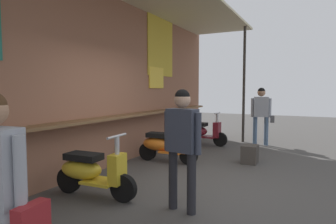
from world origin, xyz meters
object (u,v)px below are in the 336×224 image
shopper_browsing (182,137)px  merchandise_crate (250,154)px  shopper_with_handbag (262,110)px  scooter_yellow (90,171)px  scooter_maroon (201,132)px  scooter_orange (164,145)px

shopper_browsing → merchandise_crate: size_ratio=3.96×
shopper_with_handbag → scooter_yellow: bearing=150.7°
shopper_with_handbag → shopper_browsing: (-5.38, 0.12, -0.03)m
scooter_yellow → shopper_browsing: shopper_browsing is taller
shopper_browsing → shopper_with_handbag: bearing=7.0°
scooter_maroon → shopper_browsing: size_ratio=0.87×
scooter_maroon → shopper_with_handbag: shopper_with_handbag is taller
shopper_with_handbag → shopper_browsing: size_ratio=1.04×
scooter_orange → shopper_browsing: (-2.27, -1.46, 0.60)m
scooter_yellow → shopper_with_handbag: (5.51, -1.58, 0.63)m
scooter_maroon → merchandise_crate: bearing=-40.8°
shopper_with_handbag → shopper_browsing: 5.38m
scooter_yellow → scooter_orange: bearing=86.3°
scooter_orange → shopper_with_handbag: 3.54m
shopper_browsing → merchandise_crate: bearing=3.1°
scooter_orange → shopper_browsing: bearing=-60.2°
scooter_yellow → scooter_orange: (2.40, 0.00, 0.00)m
shopper_with_handbag → shopper_browsing: bearing=165.4°
scooter_maroon → shopper_browsing: 4.88m
scooter_yellow → scooter_maroon: bearing=86.3°
scooter_maroon → scooter_orange: bearing=-88.3°
merchandise_crate → scooter_maroon: bearing=47.4°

